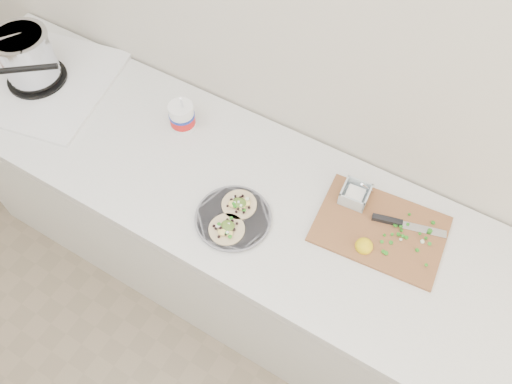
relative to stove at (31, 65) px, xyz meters
The scene contains 5 objects.
counter 1.01m from the stove, ahead, with size 2.44×0.66×0.90m.
stove is the anchor object (origin of this frame).
taco_plate 1.04m from the stove, ahead, with size 0.26×0.26×0.04m.
tub 0.66m from the stove, ahead, with size 0.10×0.10×0.22m.
cutboard 1.47m from the stove, ahead, with size 0.44×0.33×0.07m.
Camera 1 is at (0.67, 0.60, 2.35)m, focal length 35.00 mm.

